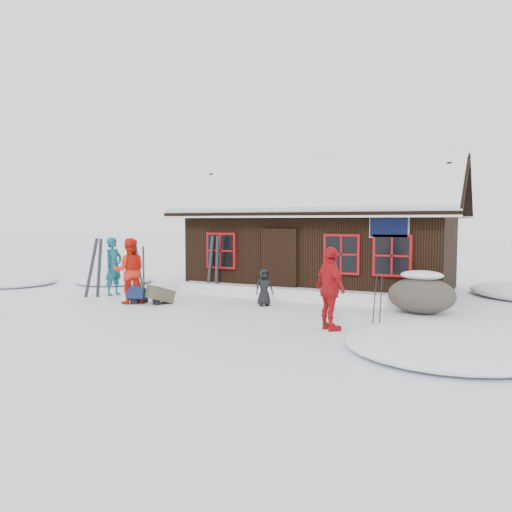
% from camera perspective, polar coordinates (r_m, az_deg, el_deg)
% --- Properties ---
extents(ground, '(120.00, 120.00, 0.00)m').
position_cam_1_polar(ground, '(13.27, -5.08, -5.90)').
color(ground, white).
rests_on(ground, ground).
extents(mountain_hut, '(8.90, 6.09, 4.42)m').
position_cam_1_polar(mountain_hut, '(17.03, 7.93, 1.60)').
color(mountain_hut, black).
rests_on(mountain_hut, ground).
extents(snow_drift, '(7.60, 0.60, 0.35)m').
position_cam_1_polar(snow_drift, '(14.60, 4.57, -4.30)').
color(snow_drift, white).
rests_on(snow_drift, ground).
extents(snow_mounds, '(20.60, 13.20, 0.48)m').
position_cam_1_polar(snow_mounds, '(14.21, 4.58, -5.24)').
color(snow_mounds, white).
rests_on(snow_mounds, ground).
extents(skier_teal, '(0.44, 0.66, 1.79)m').
position_cam_1_polar(skier_teal, '(15.88, -15.97, -1.15)').
color(skier_teal, '#145862').
rests_on(skier_teal, ground).
extents(skier_orange_left, '(1.11, 1.09, 1.81)m').
position_cam_1_polar(skier_orange_left, '(14.23, -14.25, -1.66)').
color(skier_orange_left, red).
rests_on(skier_orange_left, ground).
extents(skier_orange_right, '(1.05, 1.00, 1.75)m').
position_cam_1_polar(skier_orange_right, '(10.50, 8.49, -3.72)').
color(skier_orange_right, '#B71218').
rests_on(skier_orange_right, ground).
extents(skier_crouched, '(0.58, 0.57, 1.00)m').
position_cam_1_polar(skier_crouched, '(13.42, 0.95, -3.61)').
color(skier_crouched, black).
rests_on(skier_crouched, ground).
extents(boulder, '(1.63, 1.22, 0.95)m').
position_cam_1_polar(boulder, '(12.99, 18.39, -4.14)').
color(boulder, '#514941').
rests_on(boulder, ground).
extents(ski_pair_left, '(0.75, 0.21, 1.83)m').
position_cam_1_polar(ski_pair_left, '(15.61, -17.90, -1.35)').
color(ski_pair_left, black).
rests_on(ski_pair_left, ground).
extents(ski_pair_mid, '(0.53, 0.27, 1.57)m').
position_cam_1_polar(ski_pair_mid, '(15.77, -12.94, -1.71)').
color(ski_pair_mid, black).
rests_on(ski_pair_mid, ground).
extents(ski_pair_right, '(0.57, 0.22, 1.88)m').
position_cam_1_polar(ski_pair_right, '(15.67, -4.90, -1.10)').
color(ski_pair_right, black).
rests_on(ski_pair_right, ground).
extents(ski_poles, '(0.22, 0.11, 1.21)m').
position_cam_1_polar(ski_poles, '(10.85, 13.71, -5.20)').
color(ski_poles, black).
rests_on(ski_poles, ground).
extents(backpack_blue, '(0.65, 0.73, 0.33)m').
position_cam_1_polar(backpack_blue, '(14.29, -13.35, -4.62)').
color(backpack_blue, '#0F1B43').
rests_on(backpack_blue, ground).
extents(backpack_olive, '(0.68, 0.78, 0.36)m').
position_cam_1_polar(backpack_olive, '(14.05, -10.91, -4.67)').
color(backpack_olive, '#484533').
rests_on(backpack_olive, ground).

